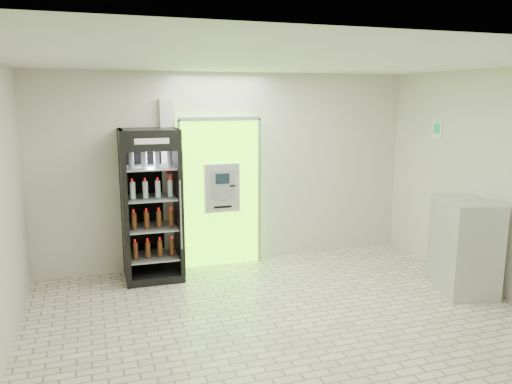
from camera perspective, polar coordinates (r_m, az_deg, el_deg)
name	(u,v)px	position (r m, az deg, el deg)	size (l,w,h in m)	color
ground	(290,326)	(6.03, 3.86, -15.01)	(6.00, 6.00, 0.00)	beige
room_shell	(292,169)	(5.49, 4.10, 2.59)	(6.00, 6.00, 6.00)	beige
atm_assembly	(220,192)	(7.80, -4.12, 0.04)	(1.30, 0.24, 2.33)	#6BFF09
pillar	(169,186)	(7.66, -9.86, 0.69)	(0.22, 0.11, 2.60)	silver
beverage_cooler	(151,208)	(7.36, -11.88, -1.78)	(0.83, 0.78, 2.19)	black
steel_cabinet	(464,245)	(7.39, 22.72, -5.66)	(0.90, 1.10, 1.27)	#B3B6BB
exit_sign	(437,130)	(8.19, 20.00, 6.65)	(0.02, 0.22, 0.26)	white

